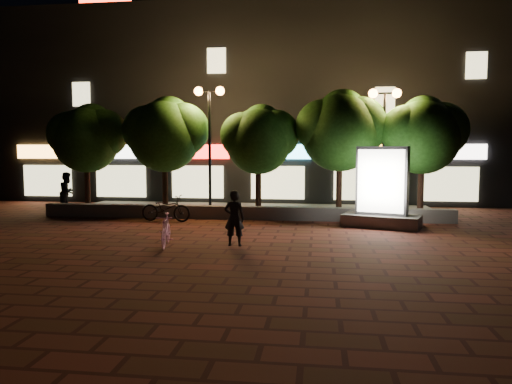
% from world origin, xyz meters
% --- Properties ---
extents(ground, '(80.00, 80.00, 0.00)m').
position_xyz_m(ground, '(0.00, 0.00, 0.00)').
color(ground, '#5C251D').
rests_on(ground, ground).
extents(retaining_wall, '(16.00, 0.45, 0.50)m').
position_xyz_m(retaining_wall, '(0.00, 4.00, 0.25)').
color(retaining_wall, slate).
rests_on(retaining_wall, ground).
extents(sidewalk, '(16.00, 5.00, 0.08)m').
position_xyz_m(sidewalk, '(0.00, 6.50, 0.04)').
color(sidewalk, slate).
rests_on(sidewalk, ground).
extents(building_block, '(28.00, 8.12, 11.30)m').
position_xyz_m(building_block, '(-0.01, 12.99, 5.00)').
color(building_block, black).
rests_on(building_block, ground).
extents(tree_far_left, '(3.36, 2.80, 4.63)m').
position_xyz_m(tree_far_left, '(-6.95, 5.46, 3.29)').
color(tree_far_left, black).
rests_on(tree_far_left, sidewalk).
extents(tree_left, '(3.60, 3.00, 4.89)m').
position_xyz_m(tree_left, '(-3.45, 5.46, 3.44)').
color(tree_left, black).
rests_on(tree_left, sidewalk).
extents(tree_mid, '(3.24, 2.70, 4.50)m').
position_xyz_m(tree_mid, '(0.55, 5.46, 3.22)').
color(tree_mid, black).
rests_on(tree_mid, sidewalk).
extents(tree_right, '(3.72, 3.10, 5.07)m').
position_xyz_m(tree_right, '(3.86, 5.46, 3.57)').
color(tree_right, black).
rests_on(tree_right, sidewalk).
extents(tree_far_right, '(3.48, 2.90, 4.76)m').
position_xyz_m(tree_far_right, '(7.05, 5.46, 3.37)').
color(tree_far_right, black).
rests_on(tree_far_right, sidewalk).
extents(street_lamp_left, '(1.26, 0.36, 5.18)m').
position_xyz_m(street_lamp_left, '(-1.50, 5.20, 4.03)').
color(street_lamp_left, black).
rests_on(street_lamp_left, sidewalk).
extents(street_lamp_right, '(1.26, 0.36, 4.98)m').
position_xyz_m(street_lamp_right, '(5.50, 5.20, 3.89)').
color(street_lamp_right, black).
rests_on(street_lamp_right, sidewalk).
extents(ad_kiosk, '(2.86, 2.05, 2.80)m').
position_xyz_m(ad_kiosk, '(5.17, 2.78, 1.13)').
color(ad_kiosk, slate).
rests_on(ad_kiosk, ground).
extents(scooter_pink, '(0.70, 1.58, 0.92)m').
position_xyz_m(scooter_pink, '(-1.20, -1.51, 0.46)').
color(scooter_pink, '#EC92D2').
rests_on(scooter_pink, ground).
extents(rider, '(0.57, 0.38, 1.56)m').
position_xyz_m(rider, '(0.66, -1.15, 0.78)').
color(rider, black).
rests_on(rider, ground).
extents(scooter_parked, '(1.94, 0.77, 1.00)m').
position_xyz_m(scooter_parked, '(-2.69, 3.00, 0.50)').
color(scooter_parked, black).
rests_on(scooter_parked, ground).
extents(pedestrian, '(0.68, 0.85, 1.68)m').
position_xyz_m(pedestrian, '(-7.50, 4.62, 0.92)').
color(pedestrian, black).
rests_on(pedestrian, sidewalk).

